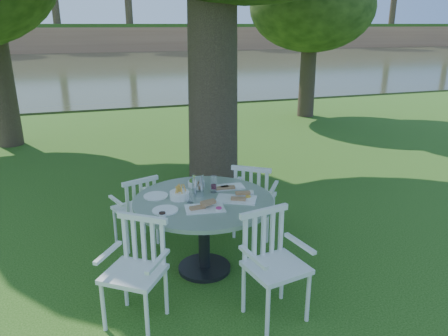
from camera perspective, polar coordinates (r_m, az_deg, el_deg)
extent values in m
plane|color=#19420D|center=(5.45, 0.66, -9.15)|extent=(140.00, 140.00, 0.00)
cylinder|color=black|center=(4.82, -2.56, -12.86)|extent=(0.56, 0.56, 0.04)
cylinder|color=black|center=(4.63, -2.63, -8.76)|extent=(0.12, 0.12, 0.73)
cylinder|color=gray|center=(4.47, -2.70, -4.34)|extent=(1.43, 1.43, 0.04)
cylinder|color=white|center=(5.61, 6.42, -5.78)|extent=(0.04, 0.04, 0.46)
cylinder|color=white|center=(5.69, 2.32, -5.32)|extent=(0.04, 0.04, 0.46)
cylinder|color=white|center=(5.28, 5.67, -7.37)|extent=(0.04, 0.04, 0.46)
cylinder|color=white|center=(5.37, 1.32, -6.85)|extent=(0.04, 0.04, 0.46)
cube|color=white|center=(5.38, 3.99, -3.86)|extent=(0.64, 0.63, 0.04)
cube|color=white|center=(5.12, 3.52, -2.45)|extent=(0.41, 0.31, 0.47)
cylinder|color=white|center=(5.57, -10.44, -6.38)|extent=(0.03, 0.03, 0.43)
cylinder|color=white|center=(5.43, -14.03, -7.32)|extent=(0.03, 0.03, 0.43)
cylinder|color=white|center=(5.29, -8.72, -7.66)|extent=(0.03, 0.03, 0.43)
cylinder|color=white|center=(5.15, -12.47, -8.69)|extent=(0.03, 0.03, 0.43)
cube|color=white|center=(5.26, -11.57, -5.20)|extent=(0.55, 0.52, 0.04)
cube|color=white|center=(5.02, -10.75, -3.82)|extent=(0.43, 0.18, 0.44)
cylinder|color=white|center=(4.01, -15.50, -17.10)|extent=(0.04, 0.04, 0.46)
cylinder|color=white|center=(3.83, -10.05, -18.57)|extent=(0.04, 0.04, 0.46)
cylinder|color=white|center=(4.27, -12.74, -14.51)|extent=(0.04, 0.04, 0.46)
cylinder|color=white|center=(4.10, -7.57, -15.70)|extent=(0.04, 0.04, 0.46)
cube|color=white|center=(3.91, -11.72, -13.39)|extent=(0.64, 0.63, 0.04)
cube|color=white|center=(3.96, -10.46, -9.29)|extent=(0.41, 0.31, 0.47)
cylinder|color=white|center=(3.83, 5.72, -18.24)|extent=(0.04, 0.04, 0.48)
cylinder|color=white|center=(4.05, 10.91, -16.27)|extent=(0.04, 0.04, 0.48)
cylinder|color=white|center=(4.09, 2.57, -15.50)|extent=(0.04, 0.04, 0.48)
cylinder|color=white|center=(4.29, 7.58, -13.86)|extent=(0.04, 0.04, 0.48)
cube|color=white|center=(3.92, 6.86, -12.77)|extent=(0.57, 0.53, 0.04)
cube|color=white|center=(3.96, 5.17, -8.64)|extent=(0.49, 0.13, 0.49)
cube|color=white|center=(4.23, -2.53, -5.29)|extent=(0.40, 0.27, 0.01)
cube|color=white|center=(4.44, 1.61, -4.10)|extent=(0.47, 0.40, 0.02)
cube|color=white|center=(4.77, 0.61, -2.48)|extent=(0.35, 0.21, 0.01)
cylinder|color=white|center=(4.23, -7.68, -5.48)|extent=(0.25, 0.25, 0.01)
cylinder|color=white|center=(4.58, -8.89, -3.62)|extent=(0.25, 0.25, 0.01)
cylinder|color=white|center=(4.48, -5.82, -3.55)|extent=(0.20, 0.20, 0.08)
cylinder|color=white|center=(4.81, -3.64, -2.05)|extent=(0.18, 0.18, 0.06)
cylinder|color=silver|center=(4.52, -3.42, -2.21)|extent=(0.12, 0.12, 0.24)
cylinder|color=white|center=(4.61, -1.36, -2.13)|extent=(0.07, 0.07, 0.18)
cylinder|color=white|center=(4.52, -5.28, -3.18)|extent=(0.06, 0.06, 0.10)
cylinder|color=white|center=(4.37, -4.45, -3.82)|extent=(0.07, 0.07, 0.12)
cylinder|color=white|center=(4.18, -0.68, -5.49)|extent=(0.07, 0.07, 0.03)
cylinder|color=white|center=(4.45, 3.17, -3.97)|extent=(0.06, 0.06, 0.03)
cylinder|color=white|center=(4.59, 3.54, -3.28)|extent=(0.07, 0.07, 0.03)
cylinder|color=white|center=(4.11, -8.06, -6.11)|extent=(0.07, 0.07, 0.03)
ellipsoid|color=#1D3310|center=(12.60, 11.36, 19.86)|extent=(3.12, 3.12, 2.18)
cube|color=#30351F|center=(27.73, -15.16, 12.52)|extent=(100.00, 28.00, 0.12)
cube|color=#A56E4D|center=(43.13, -16.65, 15.73)|extent=(100.00, 3.00, 2.20)
cube|color=#19420D|center=(50.60, -17.13, 17.39)|extent=(100.00, 18.00, 0.30)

